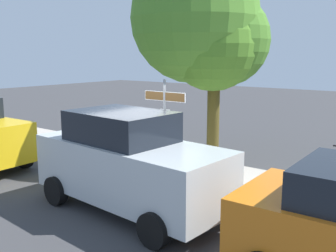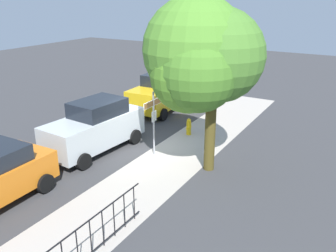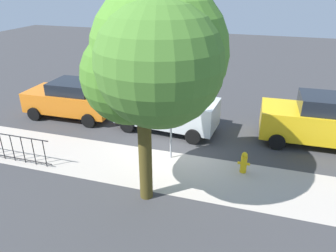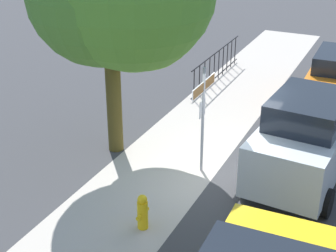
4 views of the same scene
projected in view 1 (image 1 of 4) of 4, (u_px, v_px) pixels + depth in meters
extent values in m
plane|color=#38383A|center=(147.00, 178.00, 10.49)|extent=(60.00, 60.00, 0.00)
cube|color=#ABA297|center=(236.00, 180.00, 10.32)|extent=(24.00, 2.60, 0.00)
cylinder|color=#9EA0A5|center=(165.00, 129.00, 10.39)|extent=(0.07, 0.07, 2.64)
cube|color=brown|center=(165.00, 96.00, 10.24)|extent=(1.31, 0.02, 0.22)
cube|color=white|center=(165.00, 96.00, 10.24)|extent=(1.34, 0.02, 0.25)
cube|color=silver|center=(165.00, 117.00, 10.35)|extent=(0.32, 0.02, 0.42)
cylinder|color=#4C411A|center=(213.00, 121.00, 12.29)|extent=(0.39, 0.39, 2.44)
sphere|color=#4B8125|center=(213.00, 44.00, 11.08)|extent=(2.67, 2.67, 2.67)
sphere|color=#4D872B|center=(195.00, 19.00, 11.28)|extent=(3.77, 3.77, 3.77)
sphere|color=#457926|center=(223.00, 40.00, 11.32)|extent=(2.72, 2.72, 2.72)
sphere|color=#477A2B|center=(202.00, 26.00, 11.99)|extent=(3.33, 3.33, 3.33)
cylinder|color=black|center=(24.00, 157.00, 11.37)|extent=(0.65, 0.24, 0.64)
cube|color=#B8BFC2|center=(131.00, 169.00, 8.13)|extent=(4.49, 2.05, 1.17)
cube|color=black|center=(121.00, 126.00, 8.14)|extent=(2.21, 1.68, 0.62)
cylinder|color=black|center=(212.00, 202.00, 7.91)|extent=(0.65, 0.27, 0.64)
cylinder|color=black|center=(154.00, 230.00, 6.63)|extent=(0.65, 0.27, 0.64)
cylinder|color=black|center=(116.00, 173.00, 9.85)|extent=(0.65, 0.27, 0.64)
cylinder|color=black|center=(56.00, 190.00, 8.57)|extent=(0.65, 0.27, 0.64)
cylinder|color=black|center=(306.00, 225.00, 6.83)|extent=(0.64, 0.23, 0.64)
cylinder|color=yellow|center=(102.00, 150.00, 12.32)|extent=(0.22, 0.22, 0.62)
sphere|color=yellow|center=(102.00, 138.00, 12.26)|extent=(0.20, 0.20, 0.20)
cylinder|color=yellow|center=(98.00, 148.00, 12.41)|extent=(0.10, 0.09, 0.09)
cylinder|color=yellow|center=(105.00, 149.00, 12.22)|extent=(0.10, 0.09, 0.09)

